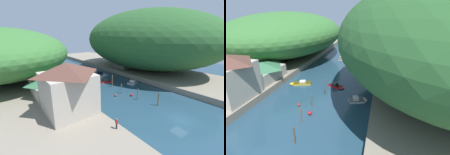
# 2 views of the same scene
# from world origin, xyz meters

# --- Properties ---
(water_surface) EXTENTS (130.00, 130.00, 0.00)m
(water_surface) POSITION_xyz_m (0.00, 30.00, 0.00)
(water_surface) COLOR #234256
(water_surface) RESTS_ON ground
(left_bank) EXTENTS (22.00, 120.00, 1.48)m
(left_bank) POSITION_xyz_m (-22.01, 30.00, 0.74)
(left_bank) COLOR gray
(left_bank) RESTS_ON ground
(right_bank) EXTENTS (22.00, 120.00, 1.48)m
(right_bank) POSITION_xyz_m (22.01, 30.00, 0.74)
(right_bank) COLOR gray
(right_bank) RESTS_ON ground
(hillside_left) EXTENTS (39.00, 54.61, 15.18)m
(hillside_left) POSITION_xyz_m (-23.11, 48.04, 9.07)
(hillside_left) COLOR #387033
(hillside_left) RESTS_ON left_bank
(hillside_right) EXTENTS (40.00, 56.00, 21.88)m
(hillside_right) POSITION_xyz_m (23.11, 27.53, 12.42)
(hillside_right) COLOR #285628
(hillside_right) RESTS_ON right_bank
(waterfront_building) EXTENTS (8.31, 9.10, 8.67)m
(waterfront_building) POSITION_xyz_m (-15.24, 12.43, 5.94)
(waterfront_building) COLOR #B2A899
(waterfront_building) RESTS_ON left_bank
(boathouse_shed) EXTENTS (7.72, 10.62, 4.38)m
(boathouse_shed) POSITION_xyz_m (-15.47, 22.13, 3.75)
(boathouse_shed) COLOR #B2A899
(boathouse_shed) RESTS_ON left_bank
(right_bank_cottage) EXTENTS (6.82, 6.93, 4.51)m
(right_bank_cottage) POSITION_xyz_m (16.56, 33.35, 3.81)
(right_bank_cottage) COLOR slate
(right_bank_cottage) RESTS_ON right_bank
(boat_red_skiff) EXTENTS (4.31, 3.41, 0.93)m
(boat_red_skiff) POSITION_xyz_m (8.15, 19.87, 0.29)
(boat_red_skiff) COLOR white
(boat_red_skiff) RESTS_ON water_surface
(boat_yellow_tender) EXTENTS (4.35, 2.98, 1.08)m
(boat_yellow_tender) POSITION_xyz_m (2.23, 25.28, 0.32)
(boat_yellow_tender) COLOR red
(boat_yellow_tender) RESTS_ON water_surface
(boat_white_cruiser) EXTENTS (3.61, 2.71, 1.31)m
(boat_white_cruiser) POSITION_xyz_m (6.20, 35.84, 0.41)
(boat_white_cruiser) COLOR navy
(boat_white_cruiser) RESTS_ON water_surface
(boat_cabin_cruiser) EXTENTS (5.51, 3.39, 0.89)m
(boat_cabin_cruiser) POSITION_xyz_m (-7.08, 24.79, 0.29)
(boat_cabin_cruiser) COLOR gold
(boat_cabin_cruiser) RESTS_ON water_surface
(boat_near_quay) EXTENTS (2.07, 6.23, 1.07)m
(boat_near_quay) POSITION_xyz_m (-2.45, 50.75, 0.32)
(boat_near_quay) COLOR silver
(boat_near_quay) RESTS_ON water_surface
(mooring_post_nearest) EXTENTS (0.23, 0.23, 2.91)m
(mooring_post_nearest) POSITION_xyz_m (1.34, 5.76, 1.46)
(mooring_post_nearest) COLOR brown
(mooring_post_nearest) RESTS_ON water_surface
(mooring_post_second) EXTENTS (0.25, 0.25, 2.73)m
(mooring_post_second) POSITION_xyz_m (0.09, 10.47, 1.37)
(mooring_post_second) COLOR brown
(mooring_post_second) RESTS_ON water_surface
(mooring_post_middle) EXTENTS (0.22, 0.22, 2.54)m
(mooring_post_middle) POSITION_xyz_m (-0.20, 15.76, 1.28)
(mooring_post_middle) COLOR brown
(mooring_post_middle) RESTS_ON water_surface
(mooring_post_fourth) EXTENTS (0.22, 0.22, 3.60)m
(mooring_post_fourth) POSITION_xyz_m (0.90, 20.97, 1.81)
(mooring_post_fourth) COLOR brown
(mooring_post_fourth) RESTS_ON water_surface
(channel_buoy_near) EXTENTS (0.67, 0.67, 1.00)m
(channel_buoy_near) POSITION_xyz_m (0.56, 12.83, 0.39)
(channel_buoy_near) COLOR red
(channel_buoy_near) RESTS_ON water_surface
(channel_buoy_far) EXTENTS (0.51, 0.51, 0.77)m
(channel_buoy_far) POSITION_xyz_m (-2.65, 15.11, 0.30)
(channel_buoy_far) COLOR red
(channel_buoy_far) RESTS_ON water_surface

